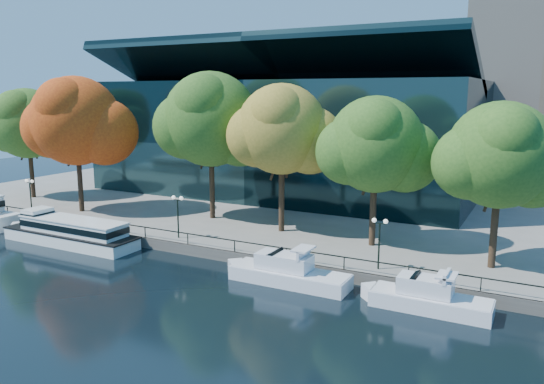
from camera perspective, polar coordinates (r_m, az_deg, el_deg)
The scene contains 16 objects.
ground at distance 46.84m, azimuth -11.39°, elevation -7.63°, with size 160.00×160.00×0.00m, color black.
promenade at distance 77.43m, azimuth 5.78°, elevation 0.16°, with size 90.00×67.08×1.00m.
railing at distance 48.73m, azimuth -9.06°, elevation -4.45°, with size 88.20×0.08×0.99m.
convention_building at distance 73.84m, azimuth 1.65°, elevation 5.97°, with size 50.00×24.57×21.43m.
tour_boat at distance 55.39m, azimuth -21.18°, elevation -3.88°, with size 16.33×3.64×3.10m.
cruiser_near at distance 41.35m, azimuth 1.38°, elevation -8.53°, with size 10.47×2.70×3.03m.
cruiser_far at distance 38.00m, azimuth 16.14°, elevation -10.75°, with size 8.92×2.47×2.91m.
tree_0 at distance 75.17m, azimuth -24.74°, elevation 6.57°, with size 11.20×9.19×14.12m.
tree_1 at distance 63.82m, azimuth -20.25°, elevation 6.99°, with size 12.54×10.28×15.40m.
tree_2 at distance 56.92m, azimuth -6.49°, elevation 7.56°, with size 12.60×10.33×15.77m.
tree_3 at distance 51.05m, azimuth 1.21°, elevation 6.55°, with size 10.91×8.95×14.44m.
tree_4 at distance 47.05m, azimuth 11.23°, elevation 4.80°, with size 10.56×8.66×13.30m.
tree_5 at distance 43.66m, azimuth 23.52°, elevation 3.42°, with size 10.19×8.36×12.95m.
lamp_0 at distance 64.90m, azimuth -24.59°, elevation 0.33°, with size 1.26×0.36×4.03m.
lamp_1 at distance 50.41m, azimuth -10.12°, elevation -1.59°, with size 1.26×0.36×4.03m.
lamp_2 at distance 41.68m, azimuth 11.49°, elevation -4.22°, with size 1.26×0.36×4.03m.
Camera 1 is at (28.44, -34.27, 14.51)m, focal length 35.00 mm.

